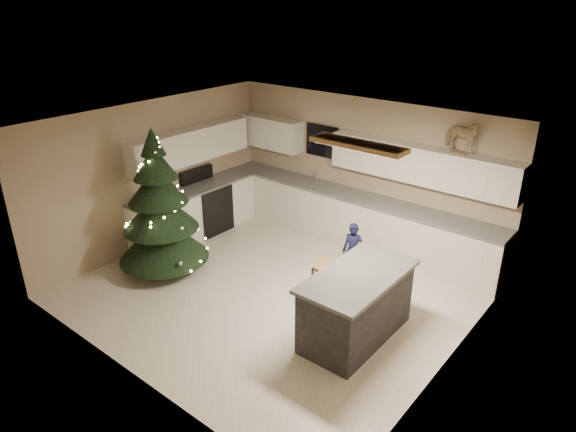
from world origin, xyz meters
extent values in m
plane|color=beige|center=(0.00, 0.00, 0.00)|extent=(5.50, 5.50, 0.00)
cube|color=tan|center=(0.00, 2.50, 1.30)|extent=(5.50, 0.02, 2.60)
cube|color=tan|center=(0.00, -2.50, 1.30)|extent=(5.50, 0.02, 2.60)
cube|color=tan|center=(-2.75, 0.00, 1.30)|extent=(0.02, 5.00, 2.60)
cube|color=tan|center=(2.75, 0.00, 1.30)|extent=(0.02, 5.00, 2.60)
cube|color=silver|center=(0.00, 0.00, 2.60)|extent=(5.50, 5.00, 0.02)
cube|color=brown|center=(1.30, 0.10, 2.55)|extent=(1.25, 0.32, 0.06)
cube|color=white|center=(1.30, 0.10, 2.52)|extent=(1.15, 0.24, 0.02)
cube|color=silver|center=(0.00, 2.20, 0.45)|extent=(5.48, 0.60, 0.90)
cube|color=silver|center=(-2.45, 0.60, 0.45)|extent=(0.60, 2.60, 0.90)
cube|color=slate|center=(0.00, 2.19, 0.92)|extent=(5.48, 0.62, 0.04)
cube|color=slate|center=(-2.44, 0.60, 0.92)|extent=(0.62, 2.60, 0.04)
cube|color=silver|center=(-2.05, 2.33, 1.70)|extent=(1.40, 0.35, 0.60)
cube|color=silver|center=(1.15, 2.33, 1.70)|extent=(3.20, 0.35, 0.60)
cube|color=silver|center=(-2.58, 0.72, 1.70)|extent=(0.35, 2.60, 0.60)
cube|color=black|center=(-0.90, 2.47, 1.70)|extent=(0.70, 0.04, 0.60)
cube|color=#99999E|center=(-0.90, 2.20, 0.90)|extent=(0.55, 0.40, 0.06)
cylinder|color=#99999E|center=(-0.90, 2.30, 1.06)|extent=(0.03, 0.03, 0.24)
cube|color=black|center=(-2.43, 0.90, 0.45)|extent=(0.64, 0.75, 0.90)
cube|color=black|center=(-2.68, 0.90, 1.05)|extent=(0.10, 0.75, 0.30)
cube|color=black|center=(1.58, -0.17, 0.45)|extent=(0.80, 1.60, 0.90)
cube|color=#252525|center=(1.58, -0.17, 0.93)|extent=(0.90, 1.70, 0.05)
cylinder|color=brown|center=(0.85, 0.14, 0.67)|extent=(0.36, 0.36, 0.04)
cylinder|color=brown|center=(0.72, 0.02, 0.33)|extent=(0.04, 0.04, 0.65)
cylinder|color=brown|center=(0.98, 0.02, 0.33)|extent=(0.04, 0.04, 0.65)
cylinder|color=brown|center=(0.72, 0.27, 0.33)|extent=(0.04, 0.04, 0.65)
cylinder|color=brown|center=(0.98, 0.27, 0.33)|extent=(0.04, 0.04, 0.65)
cube|color=brown|center=(0.85, 0.14, 0.21)|extent=(0.28, 0.03, 0.03)
cylinder|color=#3F2816|center=(-1.85, -0.61, 0.16)|extent=(0.13, 0.13, 0.32)
cone|color=black|center=(-1.85, -0.61, 0.59)|extent=(1.46, 1.46, 0.75)
cone|color=black|center=(-1.85, -0.61, 1.07)|extent=(1.20, 1.20, 0.64)
cone|color=black|center=(-1.85, -0.61, 1.50)|extent=(0.94, 0.94, 0.59)
cone|color=black|center=(-1.85, -0.61, 1.87)|extent=(0.68, 0.68, 0.54)
cone|color=black|center=(-1.85, -0.61, 2.19)|extent=(0.39, 0.39, 0.43)
sphere|color=#FFD88C|center=(-1.09, -0.61, 0.27)|extent=(0.04, 0.04, 0.04)
sphere|color=#FFD88C|center=(-1.18, -0.31, 0.33)|extent=(0.04, 0.04, 0.04)
sphere|color=#FFD88C|center=(-1.38, -0.07, 0.39)|extent=(0.04, 0.04, 0.04)
sphere|color=#FFD88C|center=(-1.65, 0.05, 0.45)|extent=(0.04, 0.04, 0.04)
sphere|color=#FFD88C|center=(-1.93, 0.06, 0.51)|extent=(0.04, 0.04, 0.04)
sphere|color=#FFD88C|center=(-2.19, -0.05, 0.58)|extent=(0.04, 0.04, 0.04)
sphere|color=#FFD88C|center=(-2.37, -0.26, 0.64)|extent=(0.04, 0.04, 0.04)
sphere|color=#FFD88C|center=(-2.45, -0.51, 0.70)|extent=(0.04, 0.04, 0.04)
sphere|color=#FFD88C|center=(-2.42, -0.76, 0.76)|extent=(0.04, 0.04, 0.04)
sphere|color=#FFD88C|center=(-2.29, -0.97, 0.82)|extent=(0.04, 0.04, 0.04)
sphere|color=#FFD88C|center=(-2.10, -1.10, 0.88)|extent=(0.04, 0.04, 0.04)
sphere|color=#FFD88C|center=(-1.87, -1.14, 0.95)|extent=(0.04, 0.04, 0.04)
sphere|color=#FFD88C|center=(-1.66, -1.08, 1.01)|extent=(0.04, 0.04, 0.04)
sphere|color=#FFD88C|center=(-1.50, -0.95, 1.07)|extent=(0.04, 0.04, 0.04)
sphere|color=#FFD88C|center=(-1.42, -0.77, 1.13)|extent=(0.04, 0.04, 0.04)
sphere|color=#FFD88C|center=(-1.41, -0.58, 1.19)|extent=(0.04, 0.04, 0.04)
sphere|color=#FFD88C|center=(-1.48, -0.41, 1.25)|extent=(0.04, 0.04, 0.04)
sphere|color=#FFD88C|center=(-1.61, -0.29, 1.31)|extent=(0.04, 0.04, 0.04)
sphere|color=#FFD88C|center=(-1.77, -0.25, 1.38)|extent=(0.04, 0.04, 0.04)
sphere|color=#FFD88C|center=(-1.92, -0.27, 1.44)|extent=(0.04, 0.04, 0.04)
sphere|color=#FFD88C|center=(-2.05, -0.34, 1.50)|extent=(0.04, 0.04, 0.04)
sphere|color=#FFD88C|center=(-2.12, -0.46, 1.56)|extent=(0.04, 0.04, 0.04)
sphere|color=#FFD88C|center=(-2.14, -0.58, 1.62)|extent=(0.04, 0.04, 0.04)
sphere|color=#FFD88C|center=(-2.10, -0.70, 1.68)|extent=(0.04, 0.04, 0.04)
sphere|color=#FFD88C|center=(-2.03, -0.78, 1.75)|extent=(0.04, 0.04, 0.04)
sphere|color=#FFD88C|center=(-1.94, -0.82, 1.81)|extent=(0.04, 0.04, 0.04)
sphere|color=#FFD88C|center=(-1.84, -0.81, 1.87)|extent=(0.04, 0.04, 0.04)
sphere|color=#FFD88C|center=(-1.77, -0.77, 1.93)|extent=(0.04, 0.04, 0.04)
sphere|color=#FFD88C|center=(-1.73, -0.71, 1.99)|extent=(0.04, 0.04, 0.04)
sphere|color=#FFD88C|center=(-1.72, -0.65, 2.05)|extent=(0.04, 0.04, 0.04)
sphere|color=#FFD88C|center=(-1.73, -0.59, 2.12)|extent=(0.04, 0.04, 0.04)
sphere|color=#FFD88C|center=(-1.77, -0.56, 2.18)|extent=(0.04, 0.04, 0.04)
sphere|color=#FFD88C|center=(-1.81, -0.55, 2.24)|extent=(0.04, 0.04, 0.04)
sphere|color=silver|center=(-1.19, -0.61, 0.40)|extent=(0.07, 0.07, 0.07)
sphere|color=silver|center=(-2.20, -0.13, 0.56)|extent=(0.07, 0.07, 0.07)
sphere|color=silver|center=(-2.02, -1.13, 0.72)|extent=(0.07, 0.07, 0.07)
sphere|color=silver|center=(-1.39, -0.46, 0.88)|extent=(0.07, 0.07, 0.07)
sphere|color=silver|center=(-2.20, -0.36, 1.04)|extent=(0.07, 0.07, 0.07)
sphere|color=silver|center=(-1.85, -0.98, 1.20)|extent=(0.07, 0.07, 0.07)
sphere|color=silver|center=(-1.60, -0.43, 1.36)|extent=(0.07, 0.07, 0.07)
sphere|color=silver|center=(-2.09, -0.53, 1.52)|extent=(0.07, 0.07, 0.07)
sphere|color=silver|center=(-1.79, -0.80, 1.69)|extent=(0.07, 0.07, 0.07)
sphere|color=silver|center=(-1.77, -0.50, 1.85)|extent=(0.07, 0.07, 0.07)
sphere|color=silver|center=(-1.94, -0.61, 2.01)|extent=(0.07, 0.07, 0.07)
sphere|color=silver|center=(-1.83, -0.63, 2.17)|extent=(0.07, 0.07, 0.07)
imported|color=#0E0E36|center=(0.70, 1.12, 0.47)|extent=(0.40, 0.32, 0.93)
cube|color=brown|center=(1.75, 2.29, 2.01)|extent=(0.23, 0.02, 0.02)
cube|color=brown|center=(1.75, 2.36, 2.01)|extent=(0.23, 0.02, 0.02)
imported|color=tan|center=(1.75, 2.33, 2.27)|extent=(0.62, 0.34, 0.50)
camera|label=1|loc=(4.45, -5.15, 4.28)|focal=32.00mm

